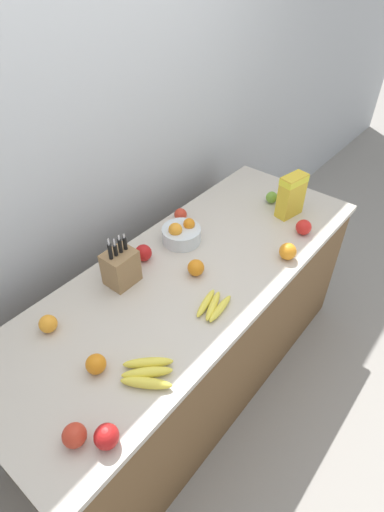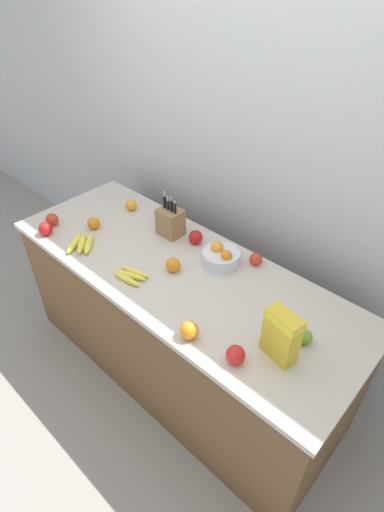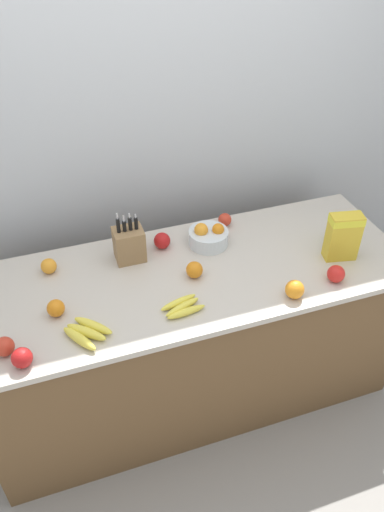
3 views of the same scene
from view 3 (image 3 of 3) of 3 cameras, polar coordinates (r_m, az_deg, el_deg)
ground_plane at (r=3.00m, az=0.03°, el=-14.69°), size 14.00×14.00×0.00m
wall_back at (r=2.62m, az=-4.38°, el=13.52°), size 9.00×0.06×2.60m
counter at (r=2.66m, az=0.03°, el=-9.04°), size 2.10×0.78×0.87m
knife_block at (r=2.41m, az=-7.20°, el=1.38°), size 0.14×0.12×0.27m
cereal_box at (r=2.48m, az=16.92°, el=2.35°), size 0.17×0.11×0.24m
fruit_bowl at (r=2.51m, az=1.87°, el=2.26°), size 0.20×0.20×0.13m
banana_bunch_left at (r=2.10m, az=-11.98°, el=-8.50°), size 0.21×0.23×0.04m
banana_bunch_right at (r=2.17m, az=-1.11°, el=-5.85°), size 0.19×0.13×0.03m
apple_leftmost at (r=2.65m, az=15.78°, el=2.45°), size 0.07×0.07×0.07m
apple_front at (r=2.11m, az=-20.66°, el=-9.66°), size 0.08×0.08×0.08m
apple_rightmost at (r=2.49m, az=-3.45°, el=1.76°), size 0.08×0.08×0.08m
apple_near_bananas at (r=2.66m, az=3.77°, el=4.17°), size 0.07×0.07×0.07m
apple_rear at (r=2.38m, az=16.13°, el=-1.97°), size 0.08×0.08×0.08m
apple_middle at (r=2.05m, az=-18.86°, el=-10.95°), size 0.08×0.08×0.08m
orange_front_center at (r=2.31m, az=0.29°, el=-1.58°), size 0.08×0.08×0.08m
orange_mid_right at (r=2.25m, az=11.65°, el=-3.75°), size 0.09×0.09×0.09m
orange_front_left at (r=2.21m, az=-15.30°, el=-5.77°), size 0.08×0.08×0.08m
orange_near_bowl at (r=2.43m, az=-16.06°, el=-1.11°), size 0.07×0.07×0.07m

